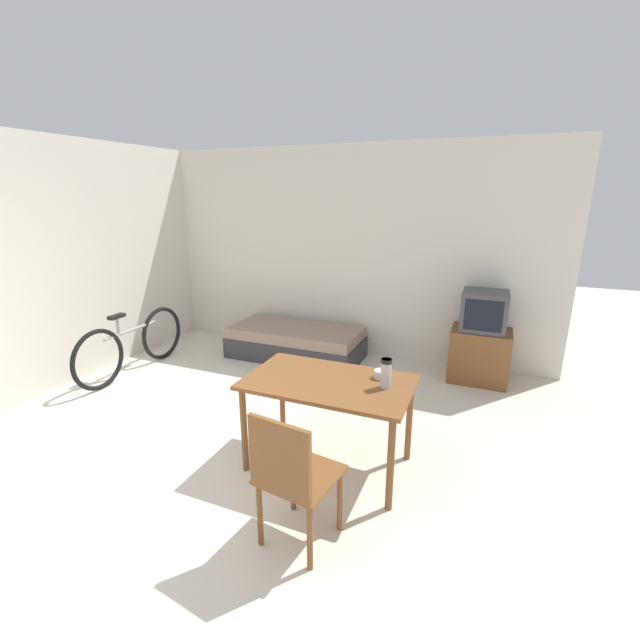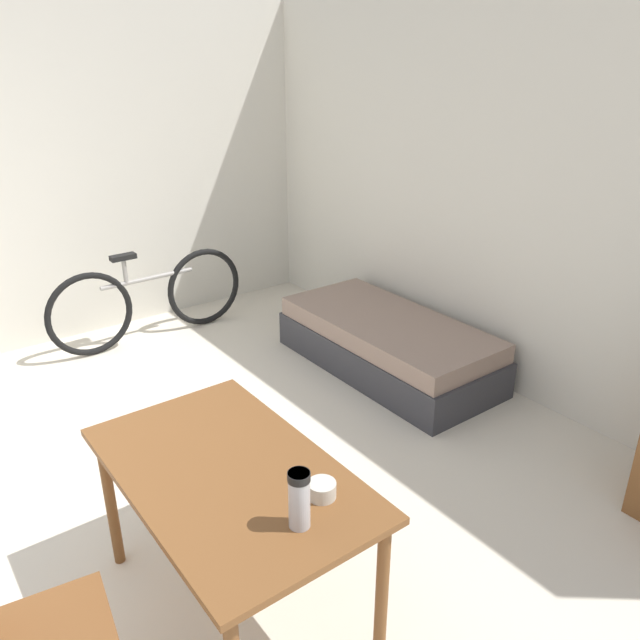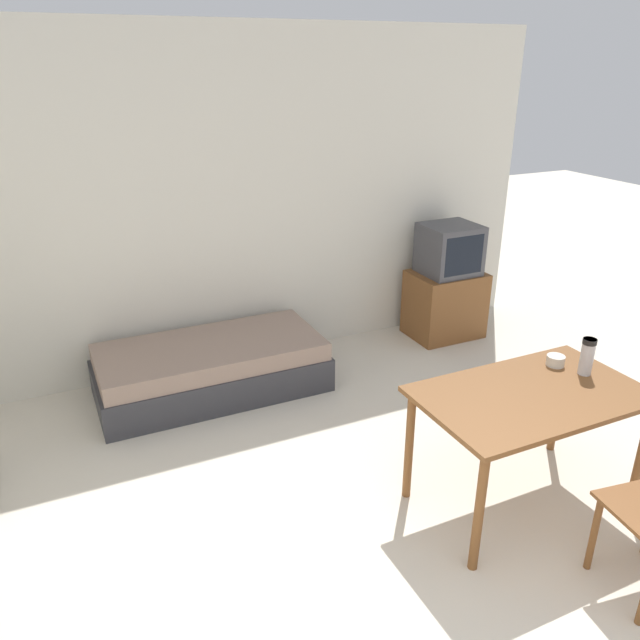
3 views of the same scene
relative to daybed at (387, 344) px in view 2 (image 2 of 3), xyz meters
The scene contains 7 objects.
wall_back 1.30m from the daybed, 58.01° to the left, with size 5.74×0.06×2.70m.
wall_left 2.78m from the daybed, 144.96° to the right, with size 0.06×4.88×2.70m.
daybed is the anchor object (origin of this frame).
dining_table 2.45m from the daybed, 58.21° to the right, with size 1.27×0.76×0.73m.
bicycle 2.01m from the daybed, 142.71° to the right, with size 0.08×1.69×0.77m.
thermos_flask 2.71m from the daybed, 49.72° to the right, with size 0.08×0.08×0.22m.
mate_bowl 2.53m from the daybed, 48.74° to the right, with size 0.11×0.11×0.06m.
Camera 2 is at (2.78, 0.43, 2.26)m, focal length 35.00 mm.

